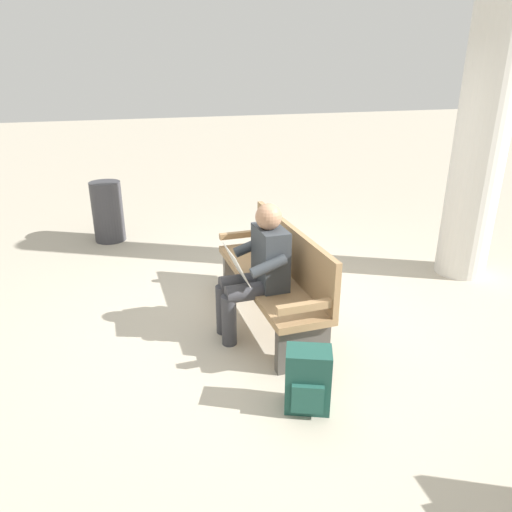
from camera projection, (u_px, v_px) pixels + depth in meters
name	position (u px, v px, depth m)	size (l,w,h in m)	color
ground_plane	(268.00, 320.00, 4.43)	(40.00, 40.00, 0.00)	#B7AD99
bench_near	(276.00, 274.00, 4.28)	(1.80, 0.50, 0.90)	#9E7A51
person_seated	(258.00, 268.00, 4.00)	(0.57, 0.58, 1.18)	#33383D
backpack	(308.00, 380.00, 3.21)	(0.33, 0.36, 0.46)	#1E4C42
support_pillar	(490.00, 86.00, 4.74)	(0.54, 0.54, 4.07)	silver
trash_bin	(108.00, 212.00, 6.36)	(0.41, 0.41, 0.81)	#38383D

